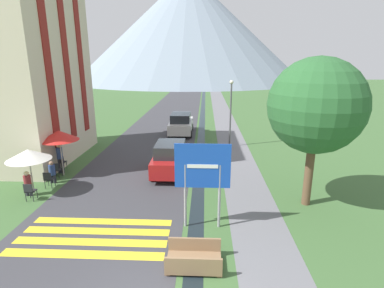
# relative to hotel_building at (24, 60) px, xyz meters

# --- Properties ---
(ground_plane) EXTENTS (160.00, 160.00, 0.00)m
(ground_plane) POSITION_rel_hotel_building_xyz_m (9.39, 8.00, -6.22)
(ground_plane) COLOR #3D6033
(road) EXTENTS (6.40, 60.00, 0.01)m
(road) POSITION_rel_hotel_building_xyz_m (6.89, 18.00, -6.22)
(road) COLOR #38383D
(road) RESTS_ON ground_plane
(footpath) EXTENTS (2.20, 60.00, 0.01)m
(footpath) POSITION_rel_hotel_building_xyz_m (12.99, 18.00, -6.22)
(footpath) COLOR slate
(footpath) RESTS_ON ground_plane
(drainage_channel) EXTENTS (0.60, 60.00, 0.00)m
(drainage_channel) POSITION_rel_hotel_building_xyz_m (10.59, 18.00, -6.22)
(drainage_channel) COLOR black
(drainage_channel) RESTS_ON ground_plane
(crosswalk_marking) EXTENTS (5.44, 2.54, 0.01)m
(crosswalk_marking) POSITION_rel_hotel_building_xyz_m (6.89, -8.80, -6.22)
(crosswalk_marking) COLOR yellow
(crosswalk_marking) RESTS_ON ground_plane
(mountain_distant) EXTENTS (68.95, 68.95, 31.04)m
(mountain_distant) POSITION_rel_hotel_building_xyz_m (5.59, 77.96, 9.29)
(mountain_distant) COLOR gray
(mountain_distant) RESTS_ON ground_plane
(hotel_building) EXTENTS (5.56, 8.36, 11.56)m
(hotel_building) POSITION_rel_hotel_building_xyz_m (0.00, 0.00, 0.00)
(hotel_building) COLOR beige
(hotel_building) RESTS_ON ground_plane
(road_sign) EXTENTS (2.05, 0.11, 3.31)m
(road_sign) POSITION_rel_hotel_building_xyz_m (10.82, -7.94, -4.03)
(road_sign) COLOR gray
(road_sign) RESTS_ON ground_plane
(footbridge) EXTENTS (1.70, 1.10, 0.65)m
(footbridge) POSITION_rel_hotel_building_xyz_m (10.59, -10.25, -6.00)
(footbridge) COLOR #846647
(footbridge) RESTS_ON ground_plane
(parked_car_near) EXTENTS (1.91, 3.94, 1.82)m
(parked_car_near) POSITION_rel_hotel_building_xyz_m (8.99, -2.35, -5.31)
(parked_car_near) COLOR #A31919
(parked_car_near) RESTS_ON ground_plane
(parked_car_far) EXTENTS (1.98, 4.39, 1.82)m
(parked_car_far) POSITION_rel_hotel_building_xyz_m (8.82, 7.15, -5.31)
(parked_car_far) COLOR silver
(parked_car_far) RESTS_ON ground_plane
(cafe_chair_middle) EXTENTS (0.40, 0.40, 0.85)m
(cafe_chair_middle) POSITION_rel_hotel_building_xyz_m (2.84, -3.28, -5.71)
(cafe_chair_middle) COLOR #232328
(cafe_chair_middle) RESTS_ON ground_plane
(cafe_chair_nearest) EXTENTS (0.40, 0.40, 0.85)m
(cafe_chair_nearest) POSITION_rel_hotel_building_xyz_m (3.00, -6.08, -5.71)
(cafe_chair_nearest) COLOR #232328
(cafe_chair_nearest) RESTS_ON ground_plane
(cafe_chair_far_right) EXTENTS (0.40, 0.40, 0.85)m
(cafe_chair_far_right) POSITION_rel_hotel_building_xyz_m (2.56, -2.06, -5.71)
(cafe_chair_far_right) COLOR #232328
(cafe_chair_far_right) RESTS_ON ground_plane
(cafe_chair_near_right) EXTENTS (0.40, 0.40, 0.85)m
(cafe_chair_near_right) POSITION_rel_hotel_building_xyz_m (3.13, -4.65, -5.71)
(cafe_chair_near_right) COLOR #232328
(cafe_chair_near_right) RESTS_ON ground_plane
(cafe_umbrella_front_white) EXTENTS (1.98, 1.98, 2.22)m
(cafe_umbrella_front_white) POSITION_rel_hotel_building_xyz_m (2.73, -5.35, -4.25)
(cafe_umbrella_front_white) COLOR #B7B2A8
(cafe_umbrella_front_white) RESTS_ON ground_plane
(cafe_umbrella_middle_red) EXTENTS (2.05, 2.05, 2.55)m
(cafe_umbrella_middle_red) POSITION_rel_hotel_building_xyz_m (3.03, -2.88, -3.95)
(cafe_umbrella_middle_red) COLOR #B7B2A8
(cafe_umbrella_middle_red) RESTS_ON ground_plane
(person_seated_far) EXTENTS (0.32, 0.32, 1.23)m
(person_seated_far) POSITION_rel_hotel_building_xyz_m (2.63, -5.56, -5.54)
(person_seated_far) COLOR #282833
(person_seated_far) RESTS_ON ground_plane
(person_seated_near) EXTENTS (0.32, 0.32, 1.20)m
(person_seated_near) POSITION_rel_hotel_building_xyz_m (3.02, -4.02, -5.56)
(person_seated_near) COLOR #282833
(person_seated_near) RESTS_ON ground_plane
(person_standing_terrace) EXTENTS (0.32, 0.32, 1.72)m
(person_standing_terrace) POSITION_rel_hotel_building_xyz_m (2.79, -2.62, -5.22)
(person_standing_terrace) COLOR #282833
(person_standing_terrace) RESTS_ON ground_plane
(streetlamp) EXTENTS (0.28, 0.28, 4.84)m
(streetlamp) POSITION_rel_hotel_building_xyz_m (12.74, 3.41, -3.33)
(streetlamp) COLOR #515156
(streetlamp) RESTS_ON ground_plane
(tree_by_path) EXTENTS (3.94, 3.94, 6.36)m
(tree_by_path) POSITION_rel_hotel_building_xyz_m (15.41, -5.84, -1.85)
(tree_by_path) COLOR brown
(tree_by_path) RESTS_ON ground_plane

